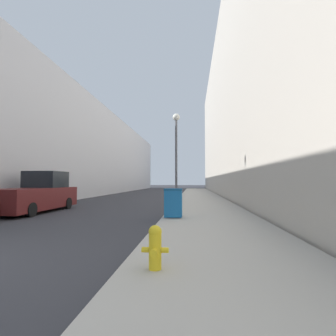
{
  "coord_description": "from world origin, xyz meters",
  "views": [
    {
      "loc": [
        5.17,
        -3.86,
        1.58
      ],
      "look_at": [
        3.08,
        18.04,
        2.68
      ],
      "focal_mm": 28.0,
      "sensor_mm": 36.0,
      "label": 1
    }
  ],
  "objects_px": {
    "fire_hydrant": "(155,246)",
    "trash_bin": "(173,203)",
    "lamppost": "(176,149)",
    "pickup_truck": "(37,195)"
  },
  "relations": [
    {
      "from": "lamppost",
      "to": "pickup_truck",
      "type": "height_order",
      "value": "lamppost"
    },
    {
      "from": "fire_hydrant",
      "to": "lamppost",
      "type": "relative_size",
      "value": 0.14
    },
    {
      "from": "trash_bin",
      "to": "pickup_truck",
      "type": "xyz_separation_m",
      "value": [
        -7.22,
        2.29,
        0.16
      ]
    },
    {
      "from": "fire_hydrant",
      "to": "pickup_truck",
      "type": "xyz_separation_m",
      "value": [
        -7.38,
        8.49,
        0.38
      ]
    },
    {
      "from": "fire_hydrant",
      "to": "lamppost",
      "type": "height_order",
      "value": "lamppost"
    },
    {
      "from": "fire_hydrant",
      "to": "pickup_truck",
      "type": "bearing_deg",
      "value": 131.0
    },
    {
      "from": "fire_hydrant",
      "to": "trash_bin",
      "type": "distance_m",
      "value": 6.2
    },
    {
      "from": "trash_bin",
      "to": "fire_hydrant",
      "type": "bearing_deg",
      "value": -88.53
    },
    {
      "from": "pickup_truck",
      "to": "trash_bin",
      "type": "bearing_deg",
      "value": -17.62
    },
    {
      "from": "fire_hydrant",
      "to": "trash_bin",
      "type": "bearing_deg",
      "value": 91.47
    }
  ]
}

